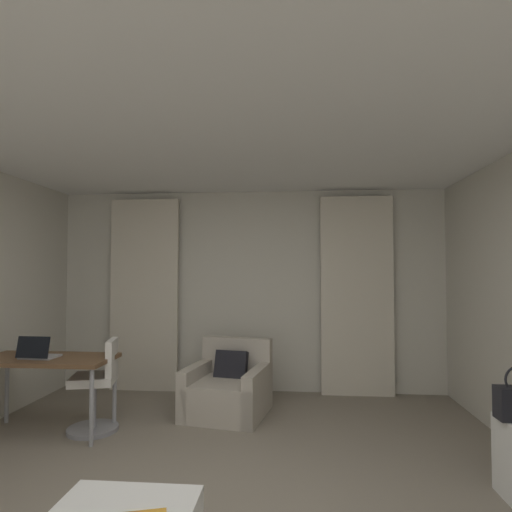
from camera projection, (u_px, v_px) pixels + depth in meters
wall_window at (249, 290)px, 5.55m from camera, size 5.12×0.06×2.60m
ceiling at (200, 95)px, 2.58m from camera, size 5.12×6.12×0.06m
curtain_left_panel at (144, 294)px, 5.53m from camera, size 0.90×0.06×2.50m
curtain_right_panel at (357, 295)px, 5.30m from camera, size 0.90×0.06×2.50m
armchair at (228, 390)px, 4.59m from camera, size 0.95×0.97×0.78m
desk at (47, 364)px, 4.04m from camera, size 1.24×0.59×0.72m
desk_chair at (98, 390)px, 4.10m from camera, size 0.48×0.48×0.88m
laptop at (38, 354)px, 3.98m from camera, size 0.33×0.26×0.22m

